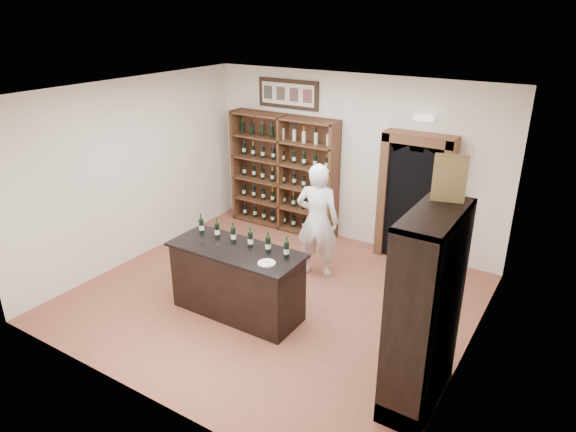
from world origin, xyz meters
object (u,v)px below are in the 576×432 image
object	(u,v)px
wine_crate	(450,178)
counter_bottle_0	(201,226)
tasting_counter	(237,281)
wine_shelf	(284,173)
shopkeeper	(317,221)
side_cabinet	(425,340)

from	to	relation	value
wine_crate	counter_bottle_0	bearing A→B (deg)	164.12
tasting_counter	wine_crate	distance (m)	3.31
counter_bottle_0	wine_crate	bearing A→B (deg)	-0.90
wine_shelf	shopkeeper	bearing A→B (deg)	-42.43
counter_bottle_0	wine_crate	world-z (taller)	wine_crate
side_cabinet	wine_crate	world-z (taller)	wine_crate
side_cabinet	shopkeeper	world-z (taller)	side_cabinet
tasting_counter	side_cabinet	world-z (taller)	side_cabinet
shopkeeper	wine_crate	bearing A→B (deg)	132.50
wine_shelf	side_cabinet	size ratio (longest dim) A/B	1.00
shopkeeper	wine_crate	world-z (taller)	wine_crate
tasting_counter	wine_crate	world-z (taller)	wine_crate
tasting_counter	counter_bottle_0	distance (m)	0.96
counter_bottle_0	shopkeeper	size ratio (longest dim) A/B	0.16
tasting_counter	side_cabinet	distance (m)	2.75
wine_shelf	tasting_counter	xyz separation A→B (m)	(1.10, -2.93, -0.61)
counter_bottle_0	side_cabinet	distance (m)	3.49
side_cabinet	shopkeeper	distance (m)	3.02
counter_bottle_0	shopkeeper	distance (m)	1.82
shopkeeper	wine_crate	size ratio (longest dim) A/B	3.98
shopkeeper	wine_crate	xyz separation A→B (m)	(2.30, -1.50, 1.51)
tasting_counter	side_cabinet	size ratio (longest dim) A/B	0.85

